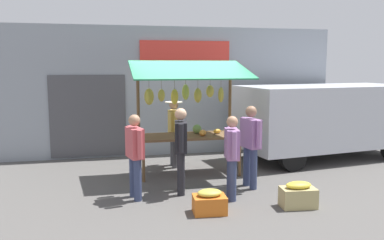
{
  "coord_description": "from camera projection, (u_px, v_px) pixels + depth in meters",
  "views": [
    {
      "loc": [
        1.85,
        8.49,
        2.4
      ],
      "look_at": [
        0.0,
        0.3,
        1.25
      ],
      "focal_mm": 37.77,
      "sensor_mm": 36.0,
      "label": 1
    }
  ],
  "objects": [
    {
      "name": "vendor_with_sunhat",
      "position": [
        174.0,
        128.0,
        9.49
      ],
      "size": [
        0.41,
        0.68,
        1.58
      ],
      "rotation": [
        0.0,
        0.0,
        1.56
      ],
      "color": "#4C4C51",
      "rests_on": "ground"
    },
    {
      "name": "produce_crate_near",
      "position": [
        298.0,
        195.0,
        6.83
      ],
      "size": [
        0.62,
        0.41,
        0.45
      ],
      "color": "tan",
      "rests_on": "ground"
    },
    {
      "name": "shopper_with_shopping_bag",
      "position": [
        181.0,
        145.0,
        7.49
      ],
      "size": [
        0.3,
        0.68,
        1.61
      ],
      "rotation": [
        0.0,
        0.0,
        -1.75
      ],
      "color": "#232328",
      "rests_on": "ground"
    },
    {
      "name": "produce_crate_side",
      "position": [
        210.0,
        202.0,
        6.56
      ],
      "size": [
        0.56,
        0.43,
        0.4
      ],
      "color": "#D1661E",
      "rests_on": "ground"
    },
    {
      "name": "ground_plane",
      "position": [
        189.0,
        174.0,
        8.93
      ],
      "size": [
        40.0,
        40.0,
        0.0
      ],
      "primitive_type": "plane",
      "color": "#514F4C"
    },
    {
      "name": "shopper_in_striped_shirt",
      "position": [
        135.0,
        151.0,
        7.18
      ],
      "size": [
        0.32,
        0.65,
        1.53
      ],
      "rotation": [
        0.0,
        0.0,
        -1.35
      ],
      "color": "navy",
      "rests_on": "ground"
    },
    {
      "name": "parked_van",
      "position": [
        319.0,
        115.0,
        10.29
      ],
      "size": [
        4.61,
        2.44,
        1.88
      ],
      "rotation": [
        0.0,
        0.0,
        0.14
      ],
      "color": "silver",
      "rests_on": "ground"
    },
    {
      "name": "market_stall",
      "position": [
        189.0,
        104.0,
        8.79
      ],
      "size": [
        2.5,
        1.46,
        2.5
      ],
      "color": "brown",
      "rests_on": "ground"
    },
    {
      "name": "shopper_with_ponytail",
      "position": [
        232.0,
        152.0,
        7.18
      ],
      "size": [
        0.3,
        0.65,
        1.51
      ],
      "rotation": [
        0.0,
        0.0,
        -1.75
      ],
      "color": "navy",
      "rests_on": "ground"
    },
    {
      "name": "shopper_in_grey_tee",
      "position": [
        251.0,
        141.0,
        7.85
      ],
      "size": [
        0.29,
        0.69,
        1.62
      ],
      "rotation": [
        0.0,
        0.0,
        -1.42
      ],
      "color": "navy",
      "rests_on": "ground"
    },
    {
      "name": "street_backdrop",
      "position": [
        170.0,
        91.0,
        10.82
      ],
      "size": [
        9.0,
        0.3,
        3.4
      ],
      "color": "#8C939E",
      "rests_on": "ground"
    }
  ]
}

